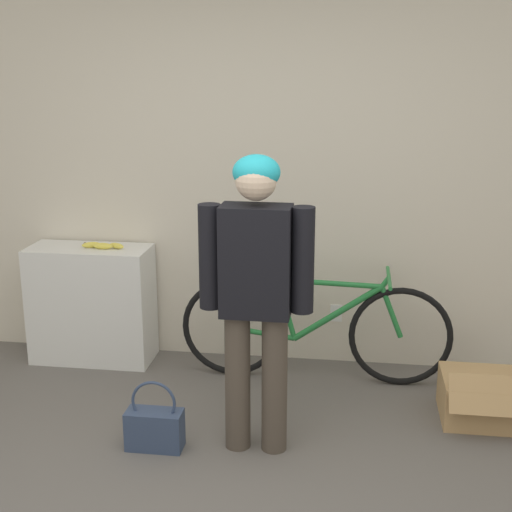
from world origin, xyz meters
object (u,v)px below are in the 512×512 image
Objects in this scene: person at (256,282)px; handbag at (155,427)px; bicycle at (314,328)px; cardboard_box at (482,398)px; banana at (103,246)px.

person reaches higher than handbag.
cardboard_box is at bearing -21.28° from bicycle.
banana reaches higher than cardboard_box.
person is 1.10m from bicycle.
banana is at bearing 175.63° from bicycle.
banana is at bearing 168.23° from cardboard_box.
handbag is at bearing -161.81° from cardboard_box.
banana is at bearing 120.40° from handbag.
cardboard_box is (1.80, 0.59, 0.01)m from handbag.
person reaches higher than banana.
person is at bearing 9.20° from handbag.
person is 0.91× the size of bicycle.
cardboard_box is (1.26, 0.50, -0.81)m from person.
person is 3.19× the size of cardboard_box.
handbag is at bearing -170.32° from person.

